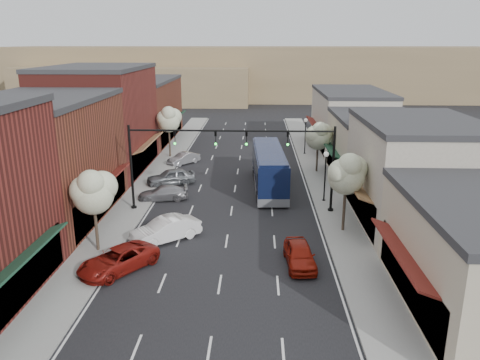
# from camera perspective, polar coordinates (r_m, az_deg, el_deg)

# --- Properties ---
(ground) EXTENTS (160.00, 160.00, 0.00)m
(ground) POSITION_cam_1_polar(r_m,az_deg,el_deg) (30.76, -1.89, -8.96)
(ground) COLOR black
(ground) RESTS_ON ground
(sidewalk_left) EXTENTS (2.80, 73.00, 0.15)m
(sidewalk_left) POSITION_cam_1_polar(r_m,az_deg,el_deg) (49.15, -10.18, 0.74)
(sidewalk_left) COLOR gray
(sidewalk_left) RESTS_ON ground
(sidewalk_right) EXTENTS (2.80, 73.00, 0.15)m
(sidewalk_right) POSITION_cam_1_polar(r_m,az_deg,el_deg) (48.45, 9.62, 0.54)
(sidewalk_right) COLOR gray
(sidewalk_right) RESTS_ON ground
(curb_left) EXTENTS (0.25, 73.00, 0.17)m
(curb_left) POSITION_cam_1_polar(r_m,az_deg,el_deg) (48.88, -8.58, 0.73)
(curb_left) COLOR gray
(curb_left) RESTS_ON ground
(curb_right) EXTENTS (0.25, 73.00, 0.17)m
(curb_right) POSITION_cam_1_polar(r_m,az_deg,el_deg) (48.28, 7.98, 0.56)
(curb_right) COLOR gray
(curb_right) RESTS_ON ground
(bldg_left_midnear) EXTENTS (10.14, 14.10, 9.40)m
(bldg_left_midnear) POSITION_cam_1_polar(r_m,az_deg,el_deg) (38.39, -23.00, 2.29)
(bldg_left_midnear) COLOR brown
(bldg_left_midnear) RESTS_ON ground
(bldg_left_midfar) EXTENTS (10.14, 14.10, 10.90)m
(bldg_left_midfar) POSITION_cam_1_polar(r_m,az_deg,el_deg) (51.00, -16.61, 7.02)
(bldg_left_midfar) COLOR maroon
(bldg_left_midfar) RESTS_ON ground
(bldg_left_far) EXTENTS (10.14, 18.10, 8.40)m
(bldg_left_far) POSITION_cam_1_polar(r_m,az_deg,el_deg) (66.36, -12.17, 8.31)
(bldg_left_far) COLOR brown
(bldg_left_far) RESTS_ON ground
(bldg_right_midnear) EXTENTS (9.14, 12.10, 7.90)m
(bldg_right_midnear) POSITION_cam_1_polar(r_m,az_deg,el_deg) (36.85, 20.55, 0.80)
(bldg_right_midnear) COLOR #B7AE9D
(bldg_right_midnear) RESTS_ON ground
(bldg_right_midfar) EXTENTS (9.14, 12.10, 6.40)m
(bldg_right_midfar) POSITION_cam_1_polar(r_m,az_deg,el_deg) (48.21, 16.14, 3.82)
(bldg_right_midfar) COLOR #B4A88F
(bldg_right_midfar) RESTS_ON ground
(bldg_right_far) EXTENTS (9.14, 16.10, 7.40)m
(bldg_right_far) POSITION_cam_1_polar(r_m,az_deg,el_deg) (61.57, 13.17, 7.16)
(bldg_right_far) COLOR #B7AE9D
(bldg_right_far) RESTS_ON ground
(hill_far) EXTENTS (120.00, 30.00, 12.00)m
(hill_far) POSITION_cam_1_polar(r_m,az_deg,el_deg) (117.93, 1.21, 13.02)
(hill_far) COLOR #7A6647
(hill_far) RESTS_ON ground
(hill_near) EXTENTS (50.00, 20.00, 8.00)m
(hill_near) POSITION_cam_1_polar(r_m,az_deg,el_deg) (109.49, -12.37, 11.33)
(hill_near) COLOR #7A6647
(hill_near) RESTS_ON ground
(signal_mast_right) EXTENTS (8.22, 0.46, 7.00)m
(signal_mast_right) POSITION_cam_1_polar(r_m,az_deg,el_deg) (36.89, 7.68, 2.88)
(signal_mast_right) COLOR black
(signal_mast_right) RESTS_ON ground
(signal_mast_left) EXTENTS (8.22, 0.46, 7.00)m
(signal_mast_left) POSITION_cam_1_polar(r_m,az_deg,el_deg) (37.51, -9.70, 3.02)
(signal_mast_left) COLOR black
(signal_mast_left) RESTS_ON ground
(tree_right_near) EXTENTS (2.85, 2.65, 5.95)m
(tree_right_near) POSITION_cam_1_polar(r_m,az_deg,el_deg) (33.43, 12.95, 0.87)
(tree_right_near) COLOR #47382B
(tree_right_near) RESTS_ON ground
(tree_right_far) EXTENTS (2.85, 2.65, 5.43)m
(tree_right_far) POSITION_cam_1_polar(r_m,az_deg,el_deg) (48.93, 9.57, 5.42)
(tree_right_far) COLOR #47382B
(tree_right_far) RESTS_ON ground
(tree_left_near) EXTENTS (2.85, 2.65, 5.69)m
(tree_left_near) POSITION_cam_1_polar(r_m,az_deg,el_deg) (30.84, -17.46, -1.25)
(tree_left_near) COLOR #47382B
(tree_left_near) RESTS_ON ground
(tree_left_far) EXTENTS (2.85, 2.65, 6.13)m
(tree_left_far) POSITION_cam_1_polar(r_m,az_deg,el_deg) (55.29, -8.66, 7.37)
(tree_left_far) COLOR #47382B
(tree_left_far) RESTS_ON ground
(lamp_post_near) EXTENTS (0.44, 0.44, 4.44)m
(lamp_post_near) POSITION_cam_1_polar(r_m,az_deg,el_deg) (39.95, 10.38, 1.42)
(lamp_post_near) COLOR black
(lamp_post_near) RESTS_ON ground
(lamp_post_far) EXTENTS (0.44, 0.44, 4.44)m
(lamp_post_far) POSITION_cam_1_polar(r_m,az_deg,el_deg) (56.91, 7.99, 6.02)
(lamp_post_far) COLOR black
(lamp_post_far) RESTS_ON ground
(coach_bus) EXTENTS (3.21, 12.18, 3.69)m
(coach_bus) POSITION_cam_1_polar(r_m,az_deg,el_deg) (43.61, 3.54, 1.47)
(coach_bus) COLOR #0D1636
(coach_bus) RESTS_ON ground
(red_hatchback) EXTENTS (2.00, 4.34, 1.44)m
(red_hatchback) POSITION_cam_1_polar(r_m,az_deg,el_deg) (29.20, 7.28, -8.99)
(red_hatchback) COLOR maroon
(red_hatchback) RESTS_ON ground
(parked_car_a) EXTENTS (4.86, 5.43, 1.40)m
(parked_car_a) POSITION_cam_1_polar(r_m,az_deg,el_deg) (29.28, -14.62, -9.40)
(parked_car_a) COLOR maroon
(parked_car_a) RESTS_ON ground
(parked_car_b) EXTENTS (4.88, 4.40, 1.61)m
(parked_car_b) POSITION_cam_1_polar(r_m,az_deg,el_deg) (32.74, -9.05, -5.99)
(parked_car_b) COLOR white
(parked_car_b) RESTS_ON ground
(parked_car_c) EXTENTS (4.51, 2.39, 1.24)m
(parked_car_c) POSITION_cam_1_polar(r_m,az_deg,el_deg) (41.06, -9.37, -1.58)
(parked_car_c) COLOR gray
(parked_car_c) RESTS_ON ground
(parked_car_d) EXTENTS (4.96, 3.42, 1.57)m
(parked_car_d) POSITION_cam_1_polar(r_m,az_deg,el_deg) (45.25, -8.42, 0.38)
(parked_car_d) COLOR slate
(parked_car_d) RESTS_ON ground
(parked_car_e) EXTENTS (3.59, 3.82, 1.28)m
(parked_car_e) POSITION_cam_1_polar(r_m,az_deg,el_deg) (52.81, -6.88, 2.62)
(parked_car_e) COLOR #9F9FA4
(parked_car_e) RESTS_ON ground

